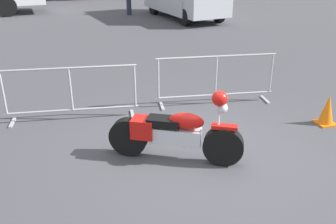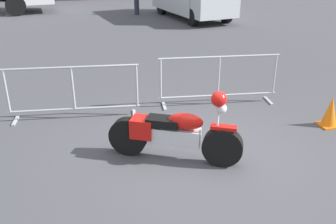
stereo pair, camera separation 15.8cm
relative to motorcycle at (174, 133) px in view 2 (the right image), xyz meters
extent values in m
plane|color=#424247|center=(0.50, 0.01, -0.46)|extent=(120.00, 120.00, 0.00)
cylinder|color=black|center=(0.67, -0.35, -0.15)|extent=(0.64, 0.45, 0.63)
cylinder|color=black|center=(-0.67, 0.35, -0.15)|extent=(0.64, 0.45, 0.63)
cube|color=silver|center=(0.00, 0.00, -0.05)|extent=(0.84, 0.59, 0.27)
ellipsoid|color=red|center=(0.16, -0.08, 0.22)|extent=(0.60, 0.48, 0.25)
cube|color=black|center=(-0.16, 0.08, 0.18)|extent=(0.58, 0.48, 0.12)
cube|color=red|center=(-0.45, 0.23, 0.05)|extent=(0.46, 0.44, 0.31)
cube|color=red|center=(0.67, -0.35, 0.18)|extent=(0.41, 0.30, 0.06)
cylinder|color=silver|center=(0.59, -0.31, 0.32)|extent=(0.05, 0.05, 0.44)
sphere|color=silver|center=(0.63, -0.33, 0.49)|extent=(0.16, 0.16, 0.16)
sphere|color=red|center=(0.59, -0.31, 0.63)|extent=(0.24, 0.24, 0.24)
cylinder|color=#9EA0A5|center=(-1.49, 1.98, 0.59)|extent=(2.54, 0.33, 0.04)
cylinder|color=#9EA0A5|center=(-1.49, 1.98, -0.26)|extent=(2.54, 0.33, 0.04)
cylinder|color=#9EA0A5|center=(-2.71, 2.12, 0.16)|extent=(0.05, 0.05, 0.85)
cylinder|color=#9EA0A5|center=(-1.49, 1.98, 0.16)|extent=(0.05, 0.05, 0.85)
cylinder|color=#9EA0A5|center=(-0.27, 1.83, 0.16)|extent=(0.05, 0.05, 0.85)
cube|color=#9EA0A5|center=(-2.64, 2.11, -0.45)|extent=(0.11, 0.44, 0.03)
cube|color=#9EA0A5|center=(-0.34, 1.84, -0.45)|extent=(0.11, 0.44, 0.03)
cylinder|color=#9EA0A5|center=(1.49, 1.98, 0.59)|extent=(2.54, 0.33, 0.04)
cylinder|color=#9EA0A5|center=(1.49, 1.98, -0.26)|extent=(2.54, 0.33, 0.04)
cylinder|color=#9EA0A5|center=(0.27, 2.12, 0.16)|extent=(0.05, 0.05, 0.85)
cylinder|color=#9EA0A5|center=(1.49, 1.98, 0.16)|extent=(0.05, 0.05, 0.85)
cylinder|color=#9EA0A5|center=(2.71, 1.83, 0.16)|extent=(0.05, 0.05, 0.85)
cube|color=#9EA0A5|center=(0.34, 2.11, -0.45)|extent=(0.11, 0.44, 0.03)
cube|color=#9EA0A5|center=(2.64, 1.84, -0.45)|extent=(0.11, 0.44, 0.03)
cylinder|color=black|center=(-4.20, 16.80, 0.02)|extent=(0.98, 0.38, 0.96)
cylinder|color=black|center=(-4.00, 14.88, 0.02)|extent=(0.98, 0.38, 0.96)
cube|color=#B2B7BC|center=(4.48, 10.14, 0.38)|extent=(2.03, 1.23, 1.00)
cylinder|color=black|center=(5.23, 10.69, -0.10)|extent=(0.37, 0.75, 0.72)
cylinder|color=black|center=(3.58, 10.38, -0.10)|extent=(0.37, 0.75, 0.72)
cylinder|color=black|center=(4.63, 13.93, -0.10)|extent=(0.37, 0.75, 0.72)
cylinder|color=black|center=(2.98, 13.62, -0.10)|extent=(0.37, 0.75, 0.72)
cylinder|color=#262838|center=(1.76, 13.82, -0.04)|extent=(0.29, 0.29, 0.85)
cylinder|color=#ADA89E|center=(6.19, 15.53, -0.39)|extent=(3.34, 3.34, 0.14)
cylinder|color=#38662D|center=(6.19, 15.53, -0.31)|extent=(3.07, 3.07, 0.02)
cube|color=orange|center=(3.16, 0.46, -0.45)|extent=(0.34, 0.34, 0.03)
cone|color=orange|center=(3.16, 0.46, -0.15)|extent=(0.28, 0.28, 0.56)
camera|label=1|loc=(-1.51, -4.98, 2.67)|focal=40.00mm
camera|label=2|loc=(-1.36, -5.02, 2.67)|focal=40.00mm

